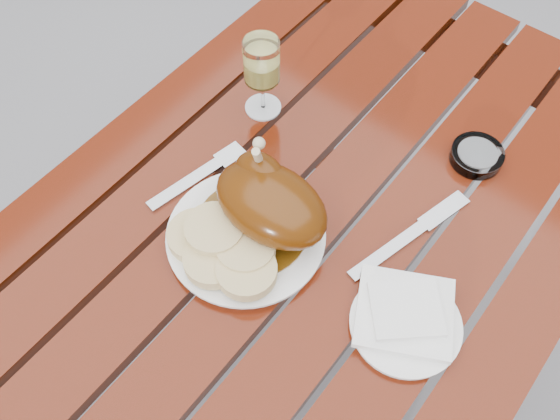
% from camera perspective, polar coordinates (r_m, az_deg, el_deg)
% --- Properties ---
extents(ground, '(60.00, 60.00, 0.00)m').
position_cam_1_polar(ground, '(1.69, 2.48, -13.57)').
color(ground, slate).
rests_on(ground, ground).
extents(table, '(0.80, 1.20, 0.75)m').
position_cam_1_polar(table, '(1.34, 3.07, -8.27)').
color(table, '#5F180B').
rests_on(table, ground).
extents(dinner_plate, '(0.30, 0.30, 0.02)m').
position_cam_1_polar(dinner_plate, '(0.97, -3.12, -2.42)').
color(dinner_plate, white).
rests_on(dinner_plate, table).
extents(roast_duck, '(0.20, 0.18, 0.14)m').
position_cam_1_polar(roast_duck, '(0.93, -1.05, 0.86)').
color(roast_duck, '#563209').
rests_on(roast_duck, dinner_plate).
extents(bread_dumplings, '(0.19, 0.13, 0.04)m').
position_cam_1_polar(bread_dumplings, '(0.93, -5.23, -3.52)').
color(bread_dumplings, '#D6BB82').
rests_on(bread_dumplings, dinner_plate).
extents(wine_glass, '(0.09, 0.09, 0.15)m').
position_cam_1_polar(wine_glass, '(1.09, -1.65, 12.04)').
color(wine_glass, '#DAD263').
rests_on(wine_glass, table).
extents(side_plate, '(0.18, 0.18, 0.01)m').
position_cam_1_polar(side_plate, '(0.92, 11.39, -10.28)').
color(side_plate, white).
rests_on(side_plate, table).
extents(napkin, '(0.18, 0.18, 0.01)m').
position_cam_1_polar(napkin, '(0.92, 11.32, -9.18)').
color(napkin, white).
rests_on(napkin, side_plate).
extents(ashtray, '(0.11, 0.11, 0.02)m').
position_cam_1_polar(ashtray, '(1.11, 17.54, 4.76)').
color(ashtray, '#B2B7BC').
rests_on(ashtray, table).
extents(fork, '(0.05, 0.18, 0.01)m').
position_cam_1_polar(fork, '(1.05, -7.95, 2.80)').
color(fork, gray).
rests_on(fork, table).
extents(knife, '(0.07, 0.21, 0.01)m').
position_cam_1_polar(knife, '(0.99, 11.03, -2.83)').
color(knife, gray).
rests_on(knife, table).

